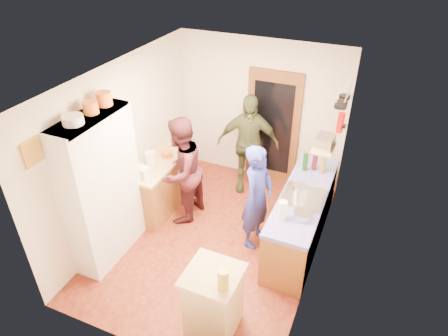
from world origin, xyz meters
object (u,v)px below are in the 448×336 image
Objects in this scene: person_back at (249,144)px; island_base at (213,302)px; hutch_body at (102,190)px; person_left at (184,170)px; person_hob at (259,199)px; right_counter_base at (302,218)px.

island_base is at bearing -94.21° from person_back.
person_left is (0.63, 1.15, -0.21)m from hutch_body.
person_hob is at bearing 90.41° from island_base.
person_hob is at bearing 27.27° from hutch_body.
right_counter_base is at bearing 27.47° from hutch_body.
right_counter_base is 1.65m from person_back.
person_hob reaches higher than right_counter_base.
island_base is at bearing 40.60° from person_left.
person_back is at bearing 33.98° from person_hob.
right_counter_base is at bearing -53.70° from person_hob.
person_left is 1.31m from person_back.
person_left is at bearing 126.14° from island_base.
person_left is 0.98× the size of person_back.
right_counter_base is 1.33× the size of person_hob.
island_base is 3.02m from person_back.
person_hob is 1.29m from person_left.
island_base is at bearing -106.78° from right_counter_base.
right_counter_base is at bearing -55.75° from person_back.
island_base is 1.65m from person_hob.
island_base is at bearing -17.81° from hutch_body.
hutch_body is 1.24× the size of person_left.
hutch_body is at bearing 125.45° from person_hob.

